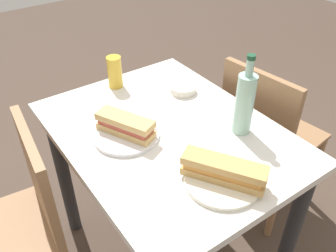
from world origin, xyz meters
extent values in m
cube|color=silver|center=(0.00, 0.00, 0.74)|extent=(0.94, 0.72, 0.03)
cylinder|color=#262628|center=(-0.41, -0.30, 0.36)|extent=(0.06, 0.06, 0.72)
cylinder|color=#262628|center=(-0.41, 0.30, 0.36)|extent=(0.06, 0.06, 0.72)
cylinder|color=#262628|center=(0.41, 0.30, 0.36)|extent=(0.06, 0.06, 0.72)
cube|color=#936B47|center=(0.00, 0.64, 0.45)|extent=(0.44, 0.44, 0.02)
cube|color=#936B47|center=(0.02, 0.46, 0.66)|extent=(0.38, 0.07, 0.40)
cylinder|color=#936B47|center=(0.16, 0.84, 0.22)|extent=(0.04, 0.04, 0.44)
cylinder|color=#936B47|center=(-0.20, 0.80, 0.22)|extent=(0.04, 0.04, 0.44)
cylinder|color=#936B47|center=(0.20, 0.48, 0.22)|extent=(0.04, 0.04, 0.44)
cylinder|color=#936B47|center=(-0.16, 0.44, 0.22)|extent=(0.04, 0.04, 0.44)
cube|color=#936B47|center=(-0.13, -0.46, 0.66)|extent=(0.38, 0.07, 0.40)
cylinder|color=#936B47|center=(-0.31, -0.44, 0.22)|extent=(0.04, 0.04, 0.44)
cylinder|color=silver|center=(0.31, -0.01, 0.76)|extent=(0.24, 0.24, 0.01)
cube|color=tan|center=(0.31, -0.01, 0.78)|extent=(0.25, 0.19, 0.02)
cube|color=#CC8438|center=(0.31, -0.01, 0.80)|extent=(0.23, 0.18, 0.02)
cube|color=tan|center=(0.31, -0.01, 0.82)|extent=(0.25, 0.19, 0.02)
cube|color=silver|center=(0.32, 0.05, 0.77)|extent=(0.10, 0.05, 0.00)
cube|color=#59331E|center=(0.24, 0.01, 0.77)|extent=(0.08, 0.04, 0.01)
cylinder|color=white|center=(-0.06, -0.14, 0.76)|extent=(0.24, 0.24, 0.01)
cube|color=tan|center=(-0.06, -0.14, 0.78)|extent=(0.22, 0.15, 0.02)
cube|color=#B74C3D|center=(-0.06, -0.14, 0.80)|extent=(0.20, 0.14, 0.02)
cube|color=tan|center=(-0.06, -0.14, 0.82)|extent=(0.22, 0.15, 0.02)
cube|color=silver|center=(-0.05, -0.07, 0.77)|extent=(0.09, 0.07, 0.00)
cube|color=#59331E|center=(-0.12, -0.12, 0.77)|extent=(0.07, 0.06, 0.01)
cylinder|color=#99C6B7|center=(0.15, 0.22, 0.87)|extent=(0.07, 0.07, 0.23)
cylinder|color=#99C6B7|center=(0.15, 0.22, 1.01)|extent=(0.03, 0.03, 0.06)
cylinder|color=#19472D|center=(0.15, 0.22, 1.05)|extent=(0.03, 0.03, 0.02)
cylinder|color=gold|center=(-0.39, 0.00, 0.82)|extent=(0.06, 0.06, 0.14)
cylinder|color=silver|center=(-0.19, 0.21, 0.77)|extent=(0.11, 0.11, 0.03)
camera|label=1|loc=(0.87, -0.61, 1.56)|focal=39.01mm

